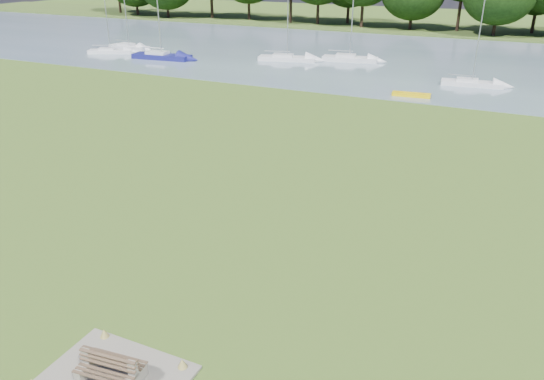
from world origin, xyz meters
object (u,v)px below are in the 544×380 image
at_px(sailboat_5, 349,57).
at_px(sailboat_3, 110,50).
at_px(sailboat_2, 161,54).
at_px(sailboat_7, 471,81).
at_px(sailboat_6, 129,46).
at_px(sailboat_0, 287,57).
at_px(bench_pair, 111,368).
at_px(kayak, 411,95).

bearing_deg(sailboat_5, sailboat_3, -174.83).
xyz_separation_m(sailboat_2, sailboat_3, (-8.27, 0.62, -0.12)).
distance_m(sailboat_5, sailboat_7, 15.97).
bearing_deg(sailboat_3, sailboat_2, -28.88).
xyz_separation_m(sailboat_3, sailboat_6, (0.04, 3.60, 0.01)).
bearing_deg(sailboat_5, sailboat_0, -168.27).
height_order(sailboat_0, sailboat_5, sailboat_0).
bearing_deg(bench_pair, sailboat_6, 122.50).
height_order(sailboat_3, sailboat_7, sailboat_7).
distance_m(kayak, sailboat_2, 31.31).
height_order(sailboat_5, sailboat_6, sailboat_5).
xyz_separation_m(bench_pair, kayak, (1.04, 38.00, -0.30)).
xyz_separation_m(kayak, sailboat_5, (-9.97, 13.72, 0.32)).
bearing_deg(sailboat_2, sailboat_7, -3.71).
xyz_separation_m(bench_pair, sailboat_5, (-8.94, 51.72, 0.03)).
xyz_separation_m(sailboat_3, sailboat_7, (43.37, 0.27, -0.01)).
relative_size(bench_pair, sailboat_6, 0.27).
relative_size(sailboat_0, sailboat_3, 1.16).
bearing_deg(sailboat_7, kayak, -129.23).
distance_m(bench_pair, sailboat_3, 58.40).
xyz_separation_m(bench_pair, sailboat_2, (-29.75, 43.71, 0.08)).
distance_m(sailboat_6, sailboat_7, 43.45).
height_order(kayak, sailboat_3, sailboat_3).
bearing_deg(sailboat_0, sailboat_6, 169.64).
xyz_separation_m(sailboat_2, sailboat_7, (35.10, 0.90, -0.13)).
height_order(bench_pair, sailboat_3, sailboat_3).
distance_m(bench_pair, sailboat_0, 51.59).
distance_m(bench_pair, sailboat_5, 52.49).
bearing_deg(sailboat_7, sailboat_2, 175.41).
xyz_separation_m(bench_pair, sailboat_6, (-37.97, 47.93, -0.03)).
xyz_separation_m(sailboat_6, sailboat_7, (43.32, -3.33, -0.02)).
height_order(bench_pair, kayak, bench_pair).
height_order(kayak, sailboat_0, sailboat_0).
relative_size(sailboat_2, sailboat_5, 1.29).
distance_m(sailboat_2, sailboat_6, 9.25).
bearing_deg(sailboat_7, sailboat_3, 174.30).
relative_size(kayak, sailboat_0, 0.37).
height_order(sailboat_0, sailboat_7, sailboat_0).
bearing_deg(sailboat_3, kayak, -33.77).
bearing_deg(sailboat_0, sailboat_2, -172.25).
relative_size(bench_pair, sailboat_0, 0.22).
xyz_separation_m(sailboat_0, sailboat_5, (6.84, 2.60, 0.05)).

